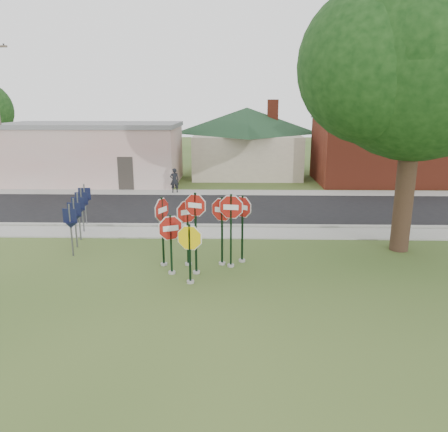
{
  "coord_description": "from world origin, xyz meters",
  "views": [
    {
      "loc": [
        1.04,
        -12.87,
        5.61
      ],
      "look_at": [
        0.69,
        2.0,
        1.72
      ],
      "focal_mm": 35.0,
      "sensor_mm": 36.0,
      "label": 1
    }
  ],
  "objects_px": {
    "stop_sign_center": "(196,222)",
    "stop_sign_yellow": "(190,247)",
    "oak_tree": "(419,58)",
    "pedestrian": "(174,180)",
    "stop_sign_left": "(171,237)"
  },
  "relations": [
    {
      "from": "stop_sign_center",
      "to": "stop_sign_left",
      "type": "xyz_separation_m",
      "value": [
        -0.83,
        -0.05,
        -0.51
      ]
    },
    {
      "from": "stop_sign_center",
      "to": "pedestrian",
      "type": "xyz_separation_m",
      "value": [
        -2.5,
        13.28,
        -0.98
      ]
    },
    {
      "from": "stop_sign_yellow",
      "to": "pedestrian",
      "type": "distance_m",
      "value": 14.3
    },
    {
      "from": "stop_sign_left",
      "to": "stop_sign_yellow",
      "type": "bearing_deg",
      "value": -47.48
    },
    {
      "from": "stop_sign_center",
      "to": "stop_sign_yellow",
      "type": "relative_size",
      "value": 1.4
    },
    {
      "from": "stop_sign_center",
      "to": "stop_sign_left",
      "type": "distance_m",
      "value": 0.97
    },
    {
      "from": "oak_tree",
      "to": "pedestrian",
      "type": "height_order",
      "value": "oak_tree"
    },
    {
      "from": "pedestrian",
      "to": "stop_sign_left",
      "type": "bearing_deg",
      "value": 78.89
    },
    {
      "from": "stop_sign_center",
      "to": "stop_sign_yellow",
      "type": "xyz_separation_m",
      "value": [
        -0.12,
        -0.82,
        -0.6
      ]
    },
    {
      "from": "oak_tree",
      "to": "stop_sign_left",
      "type": "bearing_deg",
      "value": -162.7
    },
    {
      "from": "oak_tree",
      "to": "pedestrian",
      "type": "bearing_deg",
      "value": 133.79
    },
    {
      "from": "stop_sign_yellow",
      "to": "pedestrian",
      "type": "bearing_deg",
      "value": 99.6
    },
    {
      "from": "stop_sign_left",
      "to": "stop_sign_center",
      "type": "bearing_deg",
      "value": 3.28
    },
    {
      "from": "stop_sign_yellow",
      "to": "pedestrian",
      "type": "relative_size",
      "value": 1.33
    },
    {
      "from": "stop_sign_center",
      "to": "stop_sign_yellow",
      "type": "height_order",
      "value": "stop_sign_center"
    }
  ]
}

